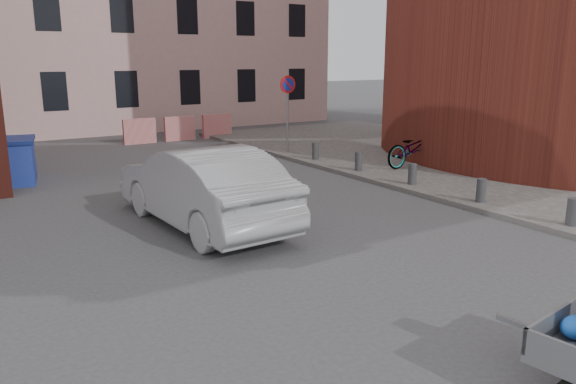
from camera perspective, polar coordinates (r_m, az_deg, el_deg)
ground at (r=8.98m, az=0.26°, el=-8.56°), size 120.00×120.00×0.00m
sidewalk at (r=18.50m, az=19.98°, el=2.38°), size 9.00×24.00×0.12m
no_parking_sign at (r=19.59m, az=-0.02°, el=9.54°), size 0.60×0.09×2.65m
bollards at (r=15.08m, az=12.52°, el=1.80°), size 0.22×9.02×0.55m
barriers at (r=23.82m, az=-10.94°, el=6.35°), size 4.70×0.18×1.00m
silver_car at (r=11.52m, az=-8.68°, el=0.56°), size 1.98×5.06×1.64m
bicycle at (r=17.53m, az=12.63°, el=4.38°), size 2.19×0.85×1.14m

